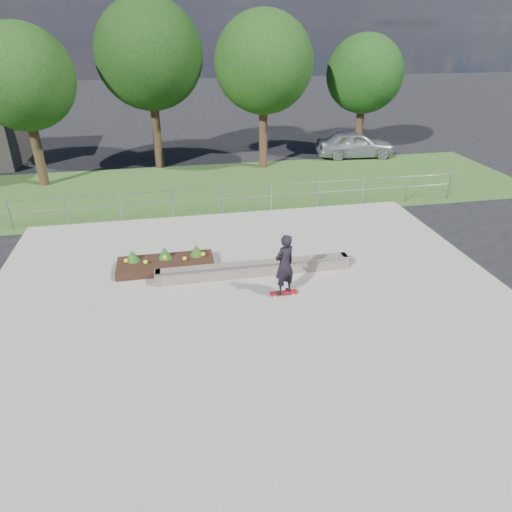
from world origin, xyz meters
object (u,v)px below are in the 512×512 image
(grind_ledge, at_px, (254,269))
(planter_bed, at_px, (166,262))
(skateboarder, at_px, (284,265))
(parked_car, at_px, (355,144))

(grind_ledge, xyz_separation_m, planter_bed, (-2.67, 0.99, -0.02))
(skateboarder, bearing_deg, grind_ledge, 114.63)
(grind_ledge, height_order, planter_bed, planter_bed)
(grind_ledge, height_order, skateboarder, skateboarder)
(planter_bed, bearing_deg, parked_car, 46.91)
(grind_ledge, relative_size, parked_car, 1.36)
(grind_ledge, distance_m, parked_car, 15.27)
(planter_bed, bearing_deg, grind_ledge, -20.24)
(skateboarder, bearing_deg, planter_bed, 144.97)
(skateboarder, bearing_deg, parked_car, 61.15)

